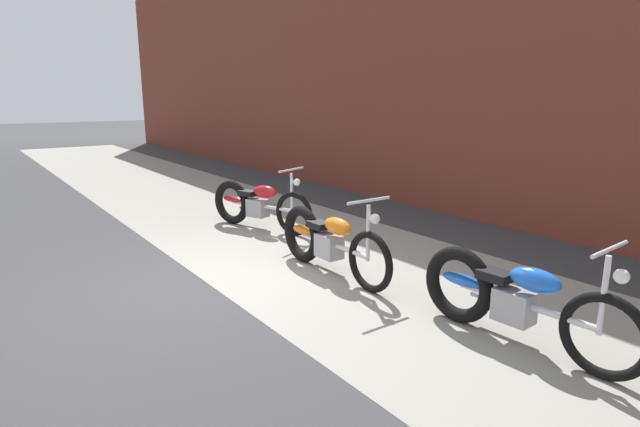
% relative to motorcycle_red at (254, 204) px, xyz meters
% --- Properties ---
extents(ground_plane, '(80.00, 80.00, 0.00)m').
position_rel_motorcycle_red_xyz_m(ground_plane, '(1.93, -1.65, -0.40)').
color(ground_plane, '#38383A').
extents(sidewalk_slab, '(36.00, 3.50, 0.01)m').
position_rel_motorcycle_red_xyz_m(sidewalk_slab, '(1.93, 0.10, -0.40)').
color(sidewalk_slab, gray).
rests_on(sidewalk_slab, ground).
extents(brick_building_wall, '(36.00, 0.50, 5.98)m').
position_rel_motorcycle_red_xyz_m(brick_building_wall, '(1.93, 3.55, 2.59)').
color(brick_building_wall, brown).
rests_on(brick_building_wall, ground).
extents(motorcycle_red, '(1.93, 0.88, 1.03)m').
position_rel_motorcycle_red_xyz_m(motorcycle_red, '(0.00, 0.00, 0.00)').
color(motorcycle_red, black).
rests_on(motorcycle_red, ground).
extents(motorcycle_orange, '(2.01, 0.58, 1.03)m').
position_rel_motorcycle_red_xyz_m(motorcycle_orange, '(2.36, -0.32, 0.00)').
color(motorcycle_orange, black).
rests_on(motorcycle_orange, ground).
extents(motorcycle_blue, '(2.01, 0.58, 1.03)m').
position_rel_motorcycle_red_xyz_m(motorcycle_blue, '(4.71, -0.10, 0.00)').
color(motorcycle_blue, black).
rests_on(motorcycle_blue, ground).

